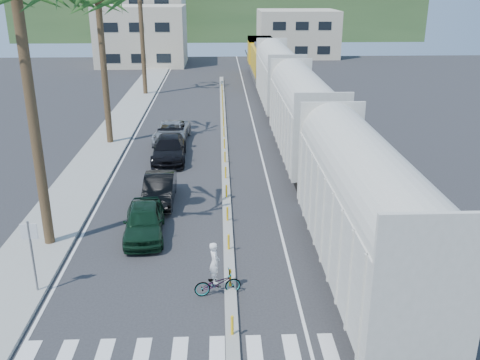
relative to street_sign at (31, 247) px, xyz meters
name	(u,v)px	position (x,y,z in m)	size (l,w,h in m)	color
ground	(231,320)	(7.30, -2.00, -1.97)	(140.00, 140.00, 0.00)	#28282B
sidewalk	(115,132)	(-1.20, 23.00, -1.90)	(3.00, 90.00, 0.15)	gray
rails	(282,121)	(12.30, 26.00, -1.94)	(1.56, 100.00, 0.06)	black
median	(224,149)	(7.30, 17.96, -1.88)	(0.45, 60.00, 0.85)	gray
crosswalk	(233,358)	(7.30, -4.00, -1.97)	(14.00, 2.20, 0.01)	silver
lane_markings	(196,132)	(5.15, 23.00, -1.97)	(9.42, 90.00, 0.01)	silver
freight_train	(291,100)	(12.30, 20.96, 0.93)	(3.00, 60.94, 5.85)	beige
street_sign	(31,247)	(0.00, 0.00, 0.00)	(0.60, 0.08, 3.00)	slate
buildings	(179,27)	(0.89, 69.66, 2.39)	(38.00, 27.00, 10.00)	#C1B49A
hillside	(219,8)	(7.30, 98.00, 4.03)	(80.00, 20.00, 12.00)	#385628
car_lead	(144,221)	(3.44, 4.77, -1.21)	(2.14, 4.58, 1.52)	black
car_second	(159,189)	(3.72, 8.83, -1.23)	(1.60, 4.50, 1.48)	black
car_third	(169,149)	(3.64, 16.00, -1.20)	(2.32, 5.37, 1.54)	black
car_rear	(172,132)	(3.44, 20.42, -1.26)	(2.71, 5.26, 1.42)	#97999C
cyclist	(217,278)	(6.80, -0.32, -1.29)	(1.23, 1.98, 2.17)	#9EA0A5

